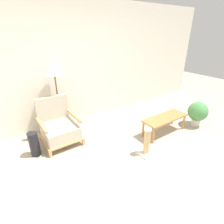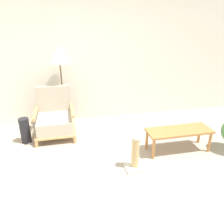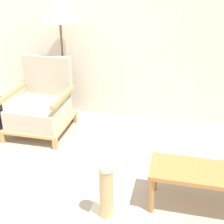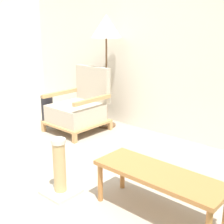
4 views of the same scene
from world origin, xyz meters
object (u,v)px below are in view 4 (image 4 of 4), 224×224
armchair (79,108)px  vase (47,110)px  floor_lamp (106,30)px  coffee_table (159,178)px  scratching_post (60,173)px

armchair → vase: armchair is taller
floor_lamp → coffee_table: floor_lamp is taller
armchair → coffee_table: size_ratio=0.83×
coffee_table → scratching_post: bearing=-160.1°
coffee_table → vase: (-2.52, 0.82, -0.11)m
floor_lamp → coffee_table: 2.51m
floor_lamp → coffee_table: bearing=-37.1°
armchair → coffee_table: armchair is taller
floor_lamp → vase: floor_lamp is taller
armchair → vase: size_ratio=1.94×
armchair → coffee_table: (1.99, -0.99, 0.01)m
coffee_table → vase: vase is taller
floor_lamp → coffee_table: size_ratio=1.51×
armchair → floor_lamp: bearing=65.9°
coffee_table → scratching_post: scratching_post is taller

